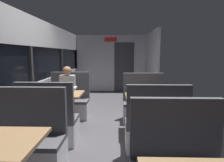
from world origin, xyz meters
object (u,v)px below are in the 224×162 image
object	(u,v)px
dining_table_mid_window	(60,98)
bench_rear_aisle_facing_end	(155,131)
dining_table_rear_aisle	(149,101)
bench_mid_window_facing_entry	(69,104)
bench_mid_window_facing_end	(49,125)
bench_rear_aisle_facing_entry	(144,107)
bench_near_window_facing_entry	(28,146)
seated_passenger	(68,96)

from	to	relation	value
dining_table_mid_window	bench_rear_aisle_facing_end	xyz separation A→B (m)	(1.79, -0.90, -0.31)
dining_table_rear_aisle	bench_mid_window_facing_entry	bearing A→B (deg)	153.32
bench_mid_window_facing_end	bench_rear_aisle_facing_entry	world-z (taller)	same
bench_near_window_facing_entry	dining_table_mid_window	size ratio (longest dim) A/B	1.22
bench_mid_window_facing_end	dining_table_rear_aisle	xyz separation A→B (m)	(1.79, 0.50, 0.31)
bench_mid_window_facing_end	dining_table_rear_aisle	distance (m)	1.88
bench_mid_window_facing_entry	bench_rear_aisle_facing_end	size ratio (longest dim) A/B	1.00
bench_rear_aisle_facing_end	dining_table_rear_aisle	bearing A→B (deg)	90.00
seated_passenger	dining_table_rear_aisle	bearing A→B (deg)	-24.80
bench_mid_window_facing_end	bench_rear_aisle_facing_end	size ratio (longest dim) A/B	1.00
bench_near_window_facing_entry	bench_mid_window_facing_end	world-z (taller)	same
bench_mid_window_facing_end	bench_mid_window_facing_entry	xyz separation A→B (m)	(0.00, 1.40, 0.00)
bench_mid_window_facing_entry	bench_rear_aisle_facing_end	xyz separation A→B (m)	(1.79, -1.60, 0.00)
bench_mid_window_facing_end	dining_table_rear_aisle	bearing A→B (deg)	15.59
bench_rear_aisle_facing_end	seated_passenger	distance (m)	2.36
bench_mid_window_facing_entry	dining_table_rear_aisle	size ratio (longest dim) A/B	1.22
bench_near_window_facing_entry	bench_rear_aisle_facing_end	distance (m)	1.88
dining_table_mid_window	dining_table_rear_aisle	size ratio (longest dim) A/B	1.00
dining_table_mid_window	seated_passenger	xyz separation A→B (m)	(0.00, 0.63, -0.10)
dining_table_rear_aisle	bench_rear_aisle_facing_end	world-z (taller)	bench_rear_aisle_facing_end
dining_table_rear_aisle	bench_rear_aisle_facing_entry	distance (m)	0.77
bench_rear_aisle_facing_entry	dining_table_rear_aisle	bearing A→B (deg)	-90.00
bench_rear_aisle_facing_end	bench_mid_window_facing_entry	bearing A→B (deg)	138.23
bench_near_window_facing_entry	seated_passenger	distance (m)	2.12
dining_table_mid_window	seated_passenger	distance (m)	0.64
bench_near_window_facing_entry	dining_table_rear_aisle	size ratio (longest dim) A/B	1.22
bench_rear_aisle_facing_entry	seated_passenger	distance (m)	1.81
dining_table_mid_window	bench_rear_aisle_facing_entry	bearing A→B (deg)	15.59
dining_table_mid_window	bench_near_window_facing_entry	bearing A→B (deg)	-90.00
dining_table_mid_window	bench_mid_window_facing_entry	xyz separation A→B (m)	(0.00, 0.70, -0.31)
bench_mid_window_facing_end	seated_passenger	distance (m)	1.34
bench_near_window_facing_entry	seated_passenger	xyz separation A→B (m)	(0.00, 2.11, 0.21)
bench_mid_window_facing_entry	seated_passenger	size ratio (longest dim) A/B	0.87
seated_passenger	bench_rear_aisle_facing_entry	bearing A→B (deg)	-4.08
dining_table_mid_window	dining_table_rear_aisle	world-z (taller)	same
bench_mid_window_facing_end	dining_table_rear_aisle	size ratio (longest dim) A/B	1.22
dining_table_mid_window	bench_rear_aisle_facing_entry	distance (m)	1.88
bench_mid_window_facing_entry	bench_rear_aisle_facing_entry	bearing A→B (deg)	-6.38
bench_rear_aisle_facing_end	bench_mid_window_facing_end	bearing A→B (deg)	173.62
bench_near_window_facing_entry	bench_rear_aisle_facing_end	xyz separation A→B (m)	(1.79, 0.58, 0.00)
bench_mid_window_facing_end	bench_mid_window_facing_entry	bearing A→B (deg)	90.00
bench_rear_aisle_facing_entry	seated_passenger	xyz separation A→B (m)	(-1.79, 0.13, 0.21)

